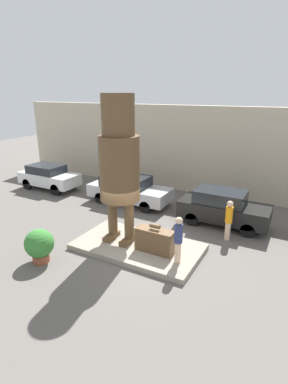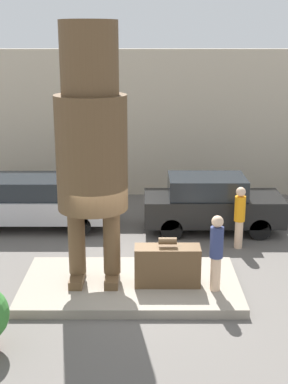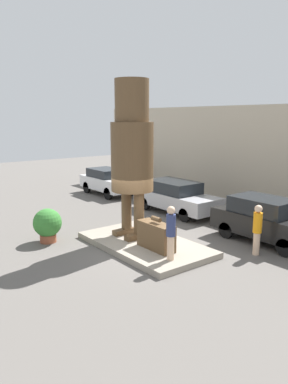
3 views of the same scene
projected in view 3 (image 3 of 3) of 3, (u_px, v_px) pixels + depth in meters
ground_plane at (145, 247)px, 13.81m from camera, size 60.00×60.00×0.00m
pedestal at (145, 244)px, 13.79m from camera, size 5.07×2.82×0.22m
building_backdrop at (278, 160)px, 18.23m from camera, size 28.00×0.60×5.33m
statue_figure at (132, 147)px, 13.79m from camera, size 1.58×1.58×5.85m
giant_suitcase at (156, 236)px, 12.92m from camera, size 1.50×0.54×1.15m
tourist at (171, 231)px, 11.82m from camera, size 0.30×0.30×1.77m
parked_car_white at (107, 181)px, 23.13m from camera, size 4.03×1.73×1.60m
parked_car_silver at (176, 196)px, 18.70m from camera, size 4.75×1.86×1.59m
parked_car_black at (266, 220)px, 14.22m from camera, size 4.17×1.72×1.72m
planter_pot at (47, 224)px, 14.25m from camera, size 1.09×1.09×1.31m
worker_hivis at (257, 228)px, 12.88m from camera, size 0.30×0.30×1.78m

